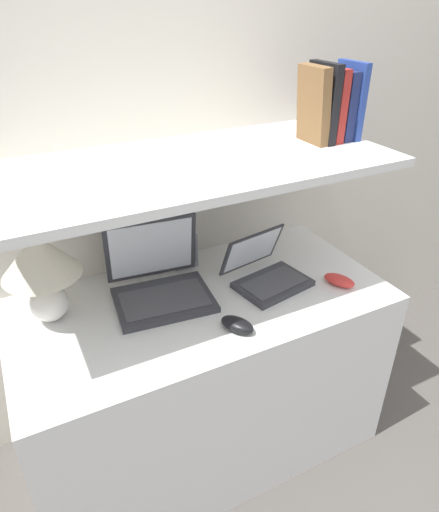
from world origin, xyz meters
TOP-DOWN VIEW (x-y plane):
  - ground_plane at (0.00, 0.00)m, footprint 12.00×12.00m
  - wall_back at (0.00, 0.71)m, footprint 6.00×0.05m
  - desk at (0.00, 0.32)m, footprint 1.30×0.64m
  - back_riser at (0.00, 0.66)m, footprint 1.30×0.04m
  - shelf at (0.00, 0.39)m, footprint 1.30×0.58m
  - table_lamp at (-0.48, 0.45)m, footprint 0.24×0.24m
  - laptop_large at (-0.12, 0.41)m, footprint 0.36×0.32m
  - laptop_small at (0.25, 0.31)m, footprint 0.29×0.28m
  - computer_mouse at (0.03, 0.12)m, footprint 0.11×0.13m
  - second_mouse at (0.48, 0.18)m, footprint 0.10×0.13m
  - router_box at (0.03, 0.57)m, footprint 0.10×0.07m
  - book_blue at (0.61, 0.39)m, footprint 0.02×0.14m
  - book_navy at (0.58, 0.39)m, footprint 0.04×0.12m
  - book_red at (0.53, 0.39)m, footprint 0.03×0.13m
  - book_black at (0.49, 0.39)m, footprint 0.03×0.15m
  - book_brown at (0.46, 0.39)m, footprint 0.06×0.14m

SIDE VIEW (x-z plane):
  - ground_plane at x=0.00m, z-range 0.00..0.00m
  - desk at x=0.00m, z-range 0.00..0.73m
  - back_riser at x=0.00m, z-range 0.00..1.17m
  - computer_mouse at x=0.03m, z-range 0.73..0.77m
  - second_mouse at x=0.48m, z-range 0.73..0.77m
  - laptop_small at x=0.25m, z-range 0.68..0.86m
  - laptop_large at x=-0.12m, z-range 0.65..0.91m
  - router_box at x=0.03m, z-range 0.73..0.86m
  - table_lamp at x=-0.48m, z-range 0.78..1.09m
  - shelf at x=0.00m, z-range 1.17..1.20m
  - wall_back at x=0.00m, z-range 0.00..2.40m
  - book_navy at x=0.58m, z-range 1.20..1.43m
  - book_red at x=0.53m, z-range 1.20..1.44m
  - book_brown at x=0.46m, z-range 1.20..1.45m
  - book_blue at x=0.61m, z-range 1.20..1.46m
  - book_black at x=0.49m, z-range 1.20..1.46m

